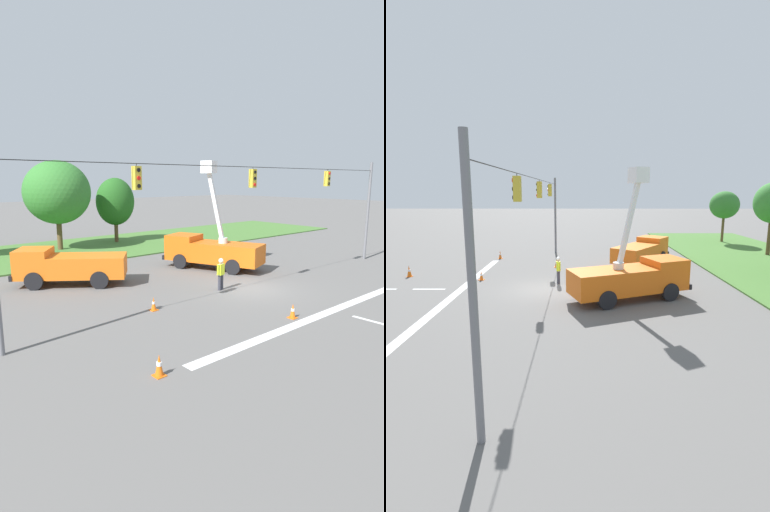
{
  "view_description": "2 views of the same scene",
  "coord_description": "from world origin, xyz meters",
  "views": [
    {
      "loc": [
        -16.44,
        -14.04,
        5.96
      ],
      "look_at": [
        -1.0,
        3.87,
        1.42
      ],
      "focal_mm": 28.0,
      "sensor_mm": 36.0,
      "label": 1
    },
    {
      "loc": [
        20.25,
        2.37,
        5.93
      ],
      "look_at": [
        -1.63,
        2.25,
        1.78
      ],
      "focal_mm": 24.0,
      "sensor_mm": 36.0,
      "label": 2
    }
  ],
  "objects": [
    {
      "name": "ground_plane",
      "position": [
        0.0,
        0.0,
        0.0
      ],
      "size": [
        200.0,
        200.0,
        0.0
      ],
      "primitive_type": "plane",
      "color": "#605E5B"
    },
    {
      "name": "lane_markings",
      "position": [
        0.0,
        -6.4,
        0.0
      ],
      "size": [
        17.6,
        15.25,
        0.01
      ],
      "color": "silver",
      "rests_on": "ground"
    },
    {
      "name": "signal_gantry",
      "position": [
        -0.04,
        -0.0,
        4.43
      ],
      "size": [
        26.2,
        0.33,
        7.2
      ],
      "color": "slate",
      "rests_on": "ground"
    },
    {
      "name": "tree_far_west",
      "position": [
        -19.8,
        19.13,
        4.36
      ],
      "size": [
        3.31,
        3.3,
        5.94
      ],
      "color": "brown",
      "rests_on": "ground"
    },
    {
      "name": "utility_truck_bucket_lift",
      "position": [
        1.91,
        5.24,
        1.37
      ],
      "size": [
        4.53,
        7.06,
        7.17
      ],
      "color": "orange",
      "rests_on": "ground"
    },
    {
      "name": "utility_truck_support_near",
      "position": [
        -7.23,
        7.46,
        1.14
      ],
      "size": [
        6.32,
        5.47,
        2.12
      ],
      "color": "orange",
      "rests_on": "ground"
    },
    {
      "name": "road_worker",
      "position": [
        -1.42,
        0.98,
        1.0
      ],
      "size": [
        0.64,
        0.31,
        1.77
      ],
      "color": "#383842",
      "rests_on": "ground"
    },
    {
      "name": "traffic_cone_foreground_left",
      "position": [
        -6.24,
        0.52,
        0.3
      ],
      "size": [
        0.36,
        0.36,
        0.63
      ],
      "color": "orange",
      "rests_on": "ground"
    },
    {
      "name": "traffic_cone_mid_right",
      "position": [
        -3.13,
        -9.65,
        0.4
      ],
      "size": [
        0.36,
        0.36,
        0.8
      ],
      "color": "orange",
      "rests_on": "ground"
    },
    {
      "name": "traffic_cone_near_bucket",
      "position": [
        -9.77,
        -4.76,
        0.35
      ],
      "size": [
        0.36,
        0.36,
        0.71
      ],
      "color": "orange",
      "rests_on": "ground"
    },
    {
      "name": "traffic_cone_lane_edge_b",
      "position": [
        -2.24,
        -4.31,
        0.32
      ],
      "size": [
        0.36,
        0.36,
        0.65
      ],
      "color": "orange",
      "rests_on": "ground"
    }
  ]
}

